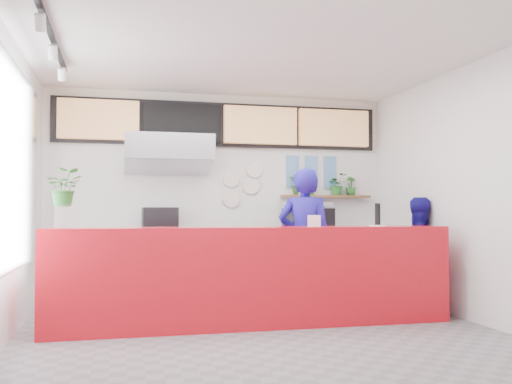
{
  "coord_description": "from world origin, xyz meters",
  "views": [
    {
      "loc": [
        -1.45,
        -5.8,
        1.27
      ],
      "look_at": [
        0.1,
        0.7,
        1.5
      ],
      "focal_mm": 40.0,
      "sensor_mm": 36.0,
      "label": 1
    }
  ],
  "objects_px": {
    "staff_center": "(305,241)",
    "staff_right": "(418,253)",
    "pepper_mill": "(378,214)",
    "espresso_machine": "(308,222)",
    "service_counter": "(254,276)",
    "panini_oven": "(160,223)"
  },
  "relations": [
    {
      "from": "panini_oven",
      "to": "pepper_mill",
      "type": "bearing_deg",
      "value": -39.34
    },
    {
      "from": "service_counter",
      "to": "espresso_machine",
      "type": "height_order",
      "value": "espresso_machine"
    },
    {
      "from": "panini_oven",
      "to": "staff_center",
      "type": "relative_size",
      "value": 0.26
    },
    {
      "from": "service_counter",
      "to": "staff_right",
      "type": "relative_size",
      "value": 3.09
    },
    {
      "from": "staff_center",
      "to": "service_counter",
      "type": "bearing_deg",
      "value": 58.04
    },
    {
      "from": "staff_right",
      "to": "staff_center",
      "type": "bearing_deg",
      "value": 9.4
    },
    {
      "from": "pepper_mill",
      "to": "espresso_machine",
      "type": "bearing_deg",
      "value": 96.13
    },
    {
      "from": "panini_oven",
      "to": "staff_right",
      "type": "distance_m",
      "value": 3.5
    },
    {
      "from": "espresso_machine",
      "to": "staff_right",
      "type": "xyz_separation_m",
      "value": [
        1.09,
        -1.22,
        -0.38
      ]
    },
    {
      "from": "pepper_mill",
      "to": "staff_right",
      "type": "bearing_deg",
      "value": 37.53
    },
    {
      "from": "staff_center",
      "to": "staff_right",
      "type": "height_order",
      "value": "staff_center"
    },
    {
      "from": "pepper_mill",
      "to": "staff_center",
      "type": "bearing_deg",
      "value": 137.61
    },
    {
      "from": "staff_center",
      "to": "staff_right",
      "type": "bearing_deg",
      "value": -153.66
    },
    {
      "from": "espresso_machine",
      "to": "pepper_mill",
      "type": "xyz_separation_m",
      "value": [
        0.2,
        -1.9,
        0.13
      ]
    },
    {
      "from": "panini_oven",
      "to": "pepper_mill",
      "type": "height_order",
      "value": "pepper_mill"
    },
    {
      "from": "panini_oven",
      "to": "pepper_mill",
      "type": "relative_size",
      "value": 1.88
    },
    {
      "from": "espresso_machine",
      "to": "pepper_mill",
      "type": "height_order",
      "value": "pepper_mill"
    },
    {
      "from": "service_counter",
      "to": "staff_right",
      "type": "bearing_deg",
      "value": 13.98
    },
    {
      "from": "service_counter",
      "to": "panini_oven",
      "type": "height_order",
      "value": "panini_oven"
    },
    {
      "from": "panini_oven",
      "to": "espresso_machine",
      "type": "relative_size",
      "value": 0.73
    },
    {
      "from": "service_counter",
      "to": "espresso_machine",
      "type": "relative_size",
      "value": 6.91
    },
    {
      "from": "panini_oven",
      "to": "staff_right",
      "type": "bearing_deg",
      "value": -21.11
    }
  ]
}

